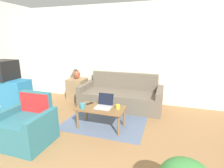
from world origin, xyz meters
TOP-DOWN VIEW (x-y plane):
  - wall_back at (-0.00, 3.77)m, footprint 6.29×0.06m
  - rug at (0.17, 2.67)m, footprint 1.67×1.94m
  - couch at (0.25, 3.32)m, footprint 2.07×0.88m
  - armchair at (-0.81, 1.24)m, footprint 0.79×0.71m
  - tv_dresser at (-2.04, 1.96)m, footprint 1.12×0.42m
  - television at (-2.04, 1.96)m, footprint 0.48×0.48m
  - side_table at (-1.08, 3.43)m, footprint 0.48×0.48m
  - table_lamp at (-1.08, 3.43)m, footprint 0.30×0.30m
  - coffee_table at (0.17, 2.10)m, footprint 0.93×0.50m
  - laptop at (0.22, 2.15)m, footprint 0.31×0.30m
  - cup_navy at (0.50, 2.14)m, footprint 0.08×0.08m
  - cup_yellow at (-0.15, 1.96)m, footprint 0.10×0.10m
  - tv_remote at (-0.12, 2.22)m, footprint 0.11×0.15m

SIDE VIEW (x-z plane):
  - rug at x=0.17m, z-range 0.00..0.01m
  - couch at x=0.25m, z-range -0.16..0.67m
  - armchair at x=-0.81m, z-range -0.14..0.68m
  - side_table at x=-1.08m, z-range 0.00..0.62m
  - coffee_table at x=0.17m, z-range 0.16..0.57m
  - tv_remote at x=-0.12m, z-range 0.41..0.43m
  - tv_dresser at x=-2.04m, z-range 0.00..0.85m
  - cup_navy at x=0.50m, z-range 0.41..0.50m
  - cup_yellow at x=-0.15m, z-range 0.41..0.52m
  - laptop at x=0.22m, z-range 0.35..0.59m
  - table_lamp at x=-1.08m, z-range 0.69..1.25m
  - television at x=-2.04m, z-range 0.85..1.27m
  - wall_back at x=0.00m, z-range 0.01..2.61m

